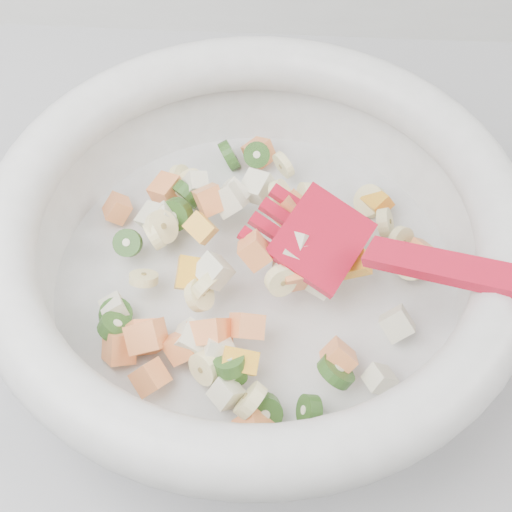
{
  "coord_description": "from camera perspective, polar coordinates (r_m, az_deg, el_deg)",
  "views": [
    {
      "loc": [
        0.1,
        1.04,
        1.42
      ],
      "look_at": [
        0.08,
        1.4,
        0.95
      ],
      "focal_mm": 55.0,
      "sensor_mm": 36.0,
      "label": 1
    }
  ],
  "objects": [
    {
      "name": "mixing_bowl",
      "position": [
        0.58,
        0.02,
        0.73
      ],
      "size": [
        0.49,
        0.4,
        0.15
      ],
      "color": "beige",
      "rests_on": "counter"
    },
    {
      "name": "counter",
      "position": [
        1.06,
        -4.52,
        -13.97
      ],
      "size": [
        2.0,
        0.6,
        0.9
      ],
      "primitive_type": "cube",
      "color": "gray",
      "rests_on": "ground"
    }
  ]
}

